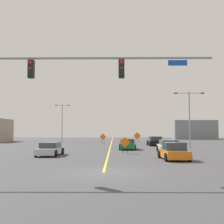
% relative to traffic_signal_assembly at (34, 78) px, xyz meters
% --- Properties ---
extents(ground, '(154.11, 154.11, 0.00)m').
position_rel_traffic_signal_assembly_xyz_m(ground, '(4.03, 0.01, -5.40)').
color(ground, '#444447').
extents(road_centre_stripe, '(0.16, 85.62, 0.01)m').
position_rel_traffic_signal_assembly_xyz_m(road_centre_stripe, '(4.03, 42.82, -5.40)').
color(road_centre_stripe, yellow).
rests_on(road_centre_stripe, ground).
extents(traffic_signal_assembly, '(15.83, 0.44, 7.16)m').
position_rel_traffic_signal_assembly_xyz_m(traffic_signal_assembly, '(0.00, 0.00, 0.00)').
color(traffic_signal_assembly, gray).
rests_on(traffic_signal_assembly, ground).
extents(street_lamp_far_right, '(3.94, 0.24, 7.39)m').
position_rel_traffic_signal_assembly_xyz_m(street_lamp_far_right, '(14.42, 20.42, -0.94)').
color(street_lamp_far_right, gray).
rests_on(street_lamp_far_right, ground).
extents(street_lamp_far_left, '(2.91, 0.24, 7.56)m').
position_rel_traffic_signal_assembly_xyz_m(street_lamp_far_left, '(-5.91, 39.93, -0.93)').
color(street_lamp_far_left, gray).
rests_on(street_lamp_far_left, ground).
extents(construction_sign_right_shoulder, '(1.12, 0.13, 1.72)m').
position_rel_traffic_signal_assembly_xyz_m(construction_sign_right_shoulder, '(5.72, 12.98, -4.33)').
color(construction_sign_right_shoulder, orange).
rests_on(construction_sign_right_shoulder, ground).
extents(construction_sign_median_far, '(1.37, 0.34, 2.05)m').
position_rel_traffic_signal_assembly_xyz_m(construction_sign_median_far, '(8.87, 36.11, -4.13)').
color(construction_sign_median_far, orange).
rests_on(construction_sign_median_far, ground).
extents(construction_sign_right_lane, '(1.12, 0.32, 1.83)m').
position_rel_traffic_signal_assembly_xyz_m(construction_sign_right_lane, '(2.64, 32.21, -4.25)').
color(construction_sign_right_lane, orange).
rests_on(construction_sign_right_lane, ground).
extents(car_orange_mid, '(2.12, 4.02, 1.40)m').
position_rel_traffic_signal_assembly_xyz_m(car_orange_mid, '(9.47, 6.95, -4.77)').
color(car_orange_mid, orange).
rests_on(car_orange_mid, ground).
extents(car_silver_near, '(2.06, 4.27, 1.24)m').
position_rel_traffic_signal_assembly_xyz_m(car_silver_near, '(-1.47, 10.61, -4.81)').
color(car_silver_near, '#B7BABF').
rests_on(car_silver_near, ground).
extents(car_black_approaching, '(2.23, 4.12, 1.43)m').
position_rel_traffic_signal_assembly_xyz_m(car_black_approaching, '(10.94, 27.48, -4.75)').
color(car_black_approaching, black).
rests_on(car_black_approaching, ground).
extents(car_white_distant, '(2.10, 4.28, 1.34)m').
position_rel_traffic_signal_assembly_xyz_m(car_white_distant, '(10.47, 14.43, -4.76)').
color(car_white_distant, white).
rests_on(car_white_distant, ground).
extents(car_green_passing, '(2.16, 4.63, 1.32)m').
position_rel_traffic_signal_assembly_xyz_m(car_green_passing, '(6.26, 19.28, -4.77)').
color(car_green_passing, '#196B38').
rests_on(car_green_passing, ground).
extents(roadside_building_east, '(11.37, 5.06, 5.06)m').
position_rel_traffic_signal_assembly_xyz_m(roadside_building_east, '(26.16, 59.74, -2.87)').
color(roadside_building_east, gray).
rests_on(roadside_building_east, ground).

